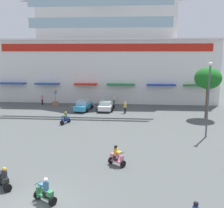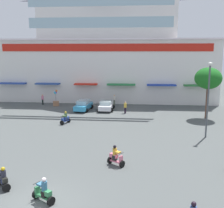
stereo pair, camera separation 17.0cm
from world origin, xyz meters
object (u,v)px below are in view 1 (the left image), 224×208
object	(u,v)px
parked_car_1	(106,106)
streetlamp_near	(208,95)
scooter_rider_1	(45,192)
scooter_rider_5	(117,157)
parked_car_0	(83,105)
balloon_vendor_cart	(56,101)
scooter_rider_3	(65,119)
pedestrian_1	(42,99)
plaza_tree_1	(208,78)
pedestrian_0	(114,99)
scooter_rider_0	(5,179)
pedestrian_2	(125,107)

from	to	relation	value
parked_car_1	streetlamp_near	bearing A→B (deg)	-45.65
scooter_rider_1	scooter_rider_5	world-z (taller)	scooter_rider_5
parked_car_0	balloon_vendor_cart	bearing A→B (deg)	150.57
scooter_rider_3	pedestrian_1	bearing A→B (deg)	121.04
plaza_tree_1	pedestrian_0	bearing A→B (deg)	149.46
plaza_tree_1	pedestrian_1	distance (m)	25.05
balloon_vendor_cart	parked_car_0	bearing A→B (deg)	-29.43
parked_car_1	scooter_rider_1	size ratio (longest dim) A/B	2.67
plaza_tree_1	pedestrian_1	world-z (taller)	plaza_tree_1
scooter_rider_3	pedestrian_0	distance (m)	12.67
balloon_vendor_cart	plaza_tree_1	bearing A→B (deg)	-15.36
scooter_rider_0	scooter_rider_5	world-z (taller)	scooter_rider_5
scooter_rider_1	scooter_rider_3	distance (m)	17.32
parked_car_0	parked_car_1	size ratio (longest dim) A/B	1.13
scooter_rider_3	pedestrian_2	size ratio (longest dim) A/B	0.95
parked_car_0	plaza_tree_1	bearing A→B (deg)	-10.68
plaza_tree_1	scooter_rider_3	bearing A→B (deg)	-165.54
plaza_tree_1	scooter_rider_1	xyz separation A→B (m)	(-13.85, -21.43, -4.46)
plaza_tree_1	scooter_rider_3	size ratio (longest dim) A/B	4.15
plaza_tree_1	pedestrian_0	size ratio (longest dim) A/B	3.84
scooter_rider_1	pedestrian_0	distance (m)	28.79
scooter_rider_5	plaza_tree_1	bearing A→B (deg)	57.31
parked_car_1	scooter_rider_5	world-z (taller)	scooter_rider_5
pedestrian_0	balloon_vendor_cart	xyz separation A→B (m)	(-8.98, -1.45, -0.15)
scooter_rider_1	pedestrian_1	xyz separation A→B (m)	(-9.95, 28.07, 0.33)
scooter_rider_0	pedestrian_1	distance (m)	27.62
scooter_rider_3	pedestrian_0	world-z (taller)	pedestrian_0
parked_car_1	scooter_rider_3	bearing A→B (deg)	-116.45
scooter_rider_5	streetlamp_near	world-z (taller)	streetlamp_near
parked_car_1	scooter_rider_1	world-z (taller)	scooter_rider_1
scooter_rider_5	pedestrian_0	size ratio (longest dim) A/B	0.93
scooter_rider_3	scooter_rider_5	xyz separation A→B (m)	(6.92, -11.50, 0.06)
parked_car_1	scooter_rider_3	world-z (taller)	scooter_rider_3
scooter_rider_5	pedestrian_1	xyz separation A→B (m)	(-13.58, 22.56, 0.29)
pedestrian_0	pedestrian_2	xyz separation A→B (m)	(2.02, -5.57, -0.03)
scooter_rider_5	balloon_vendor_cart	xyz separation A→B (m)	(-11.17, 21.79, 0.15)
parked_car_1	streetlamp_near	world-z (taller)	streetlamp_near
scooter_rider_3	pedestrian_2	world-z (taller)	pedestrian_2
plaza_tree_1	parked_car_1	world-z (taller)	plaza_tree_1
scooter_rider_0	balloon_vendor_cart	size ratio (longest dim) A/B	0.56
plaza_tree_1	parked_car_0	bearing A→B (deg)	169.32
pedestrian_1	streetlamp_near	distance (m)	26.68
scooter_rider_1	balloon_vendor_cart	bearing A→B (deg)	105.42
plaza_tree_1	balloon_vendor_cart	distance (m)	22.58
parked_car_0	scooter_rider_1	bearing A→B (deg)	-83.88
scooter_rider_0	pedestrian_0	xyz separation A→B (m)	(4.49, 27.42, 0.35)
scooter_rider_3	plaza_tree_1	bearing A→B (deg)	14.46
plaza_tree_1	scooter_rider_0	xyz separation A→B (m)	(-16.89, -20.10, -4.48)
scooter_rider_0	plaza_tree_1	bearing A→B (deg)	49.96
parked_car_0	pedestrian_2	xyz separation A→B (m)	(6.10, -1.36, 0.17)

